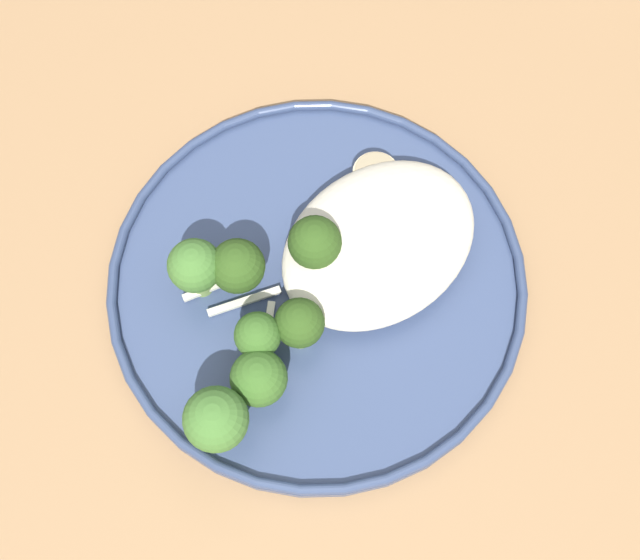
# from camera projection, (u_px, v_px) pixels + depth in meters

# --- Properties ---
(ground) EXTENTS (6.00, 6.00, 0.00)m
(ground) POSITION_uv_depth(u_px,v_px,m) (309.00, 467.00, 1.27)
(ground) COLOR #47423D
(wooden_dining_table) EXTENTS (1.40, 1.00, 0.74)m
(wooden_dining_table) POSITION_uv_depth(u_px,v_px,m) (300.00, 338.00, 0.66)
(wooden_dining_table) COLOR #9E754C
(wooden_dining_table) RESTS_ON ground
(dinner_plate) EXTENTS (0.29, 0.29, 0.02)m
(dinner_plate) POSITION_uv_depth(u_px,v_px,m) (320.00, 286.00, 0.58)
(dinner_plate) COLOR #38476B
(dinner_plate) RESTS_ON wooden_dining_table
(noodle_bed) EXTENTS (0.15, 0.11, 0.03)m
(noodle_bed) POSITION_uv_depth(u_px,v_px,m) (379.00, 243.00, 0.57)
(noodle_bed) COLOR beige
(noodle_bed) RESTS_ON dinner_plate
(seared_scallop_center_golden) EXTENTS (0.02, 0.02, 0.01)m
(seared_scallop_center_golden) POSITION_uv_depth(u_px,v_px,m) (319.00, 258.00, 0.57)
(seared_scallop_center_golden) COLOR beige
(seared_scallop_center_golden) RESTS_ON dinner_plate
(seared_scallop_large_seared) EXTENTS (0.03, 0.03, 0.02)m
(seared_scallop_large_seared) POSITION_uv_depth(u_px,v_px,m) (375.00, 176.00, 0.59)
(seared_scallop_large_seared) COLOR beige
(seared_scallop_large_seared) RESTS_ON dinner_plate
(seared_scallop_half_hidden) EXTENTS (0.02, 0.02, 0.01)m
(seared_scallop_half_hidden) POSITION_uv_depth(u_px,v_px,m) (376.00, 249.00, 0.57)
(seared_scallop_half_hidden) COLOR #E5C689
(seared_scallop_half_hidden) RESTS_ON dinner_plate
(seared_scallop_rear_pale) EXTENTS (0.02, 0.02, 0.02)m
(seared_scallop_rear_pale) POSITION_uv_depth(u_px,v_px,m) (350.00, 214.00, 0.58)
(seared_scallop_rear_pale) COLOR #E5C689
(seared_scallop_rear_pale) RESTS_ON dinner_plate
(broccoli_floret_small_sprig) EXTENTS (0.03, 0.03, 0.05)m
(broccoli_floret_small_sprig) POSITION_uv_depth(u_px,v_px,m) (258.00, 336.00, 0.53)
(broccoli_floret_small_sprig) COLOR #89A356
(broccoli_floret_small_sprig) RESTS_ON dinner_plate
(broccoli_floret_split_head) EXTENTS (0.04, 0.04, 0.06)m
(broccoli_floret_split_head) POSITION_uv_depth(u_px,v_px,m) (195.00, 267.00, 0.54)
(broccoli_floret_split_head) COLOR #7A994C
(broccoli_floret_split_head) RESTS_ON dinner_plate
(broccoli_floret_beside_noodles) EXTENTS (0.03, 0.03, 0.05)m
(broccoli_floret_beside_noodles) POSITION_uv_depth(u_px,v_px,m) (300.00, 324.00, 0.54)
(broccoli_floret_beside_noodles) COLOR #89A356
(broccoli_floret_beside_noodles) RESTS_ON dinner_plate
(broccoli_floret_front_edge) EXTENTS (0.04, 0.04, 0.05)m
(broccoli_floret_front_edge) POSITION_uv_depth(u_px,v_px,m) (259.00, 379.00, 0.52)
(broccoli_floret_front_edge) COLOR #89A356
(broccoli_floret_front_edge) RESTS_ON dinner_plate
(broccoli_floret_right_tilted) EXTENTS (0.04, 0.04, 0.05)m
(broccoli_floret_right_tilted) POSITION_uv_depth(u_px,v_px,m) (238.00, 267.00, 0.54)
(broccoli_floret_right_tilted) COLOR #7A994C
(broccoli_floret_right_tilted) RESTS_ON dinner_plate
(broccoli_floret_left_leaning) EXTENTS (0.04, 0.04, 0.06)m
(broccoli_floret_left_leaning) POSITION_uv_depth(u_px,v_px,m) (216.00, 420.00, 0.50)
(broccoli_floret_left_leaning) COLOR #7A994C
(broccoli_floret_left_leaning) RESTS_ON dinner_plate
(broccoli_floret_rear_charred) EXTENTS (0.04, 0.04, 0.05)m
(broccoli_floret_rear_charred) POSITION_uv_depth(u_px,v_px,m) (315.00, 244.00, 0.55)
(broccoli_floret_rear_charred) COLOR #89A356
(broccoli_floret_rear_charred) RESTS_ON dinner_plate
(onion_sliver_pale_crescent) EXTENTS (0.04, 0.02, 0.00)m
(onion_sliver_pale_crescent) POSITION_uv_depth(u_px,v_px,m) (300.00, 312.00, 0.56)
(onion_sliver_pale_crescent) COLOR silver
(onion_sliver_pale_crescent) RESTS_ON dinner_plate
(onion_sliver_long_sliver) EXTENTS (0.04, 0.02, 0.00)m
(onion_sliver_long_sliver) POSITION_uv_depth(u_px,v_px,m) (208.00, 289.00, 0.57)
(onion_sliver_long_sliver) COLOR silver
(onion_sliver_long_sliver) RESTS_ON dinner_plate
(onion_sliver_short_strip) EXTENTS (0.04, 0.04, 0.00)m
(onion_sliver_short_strip) POSITION_uv_depth(u_px,v_px,m) (266.00, 339.00, 0.56)
(onion_sliver_short_strip) COLOR silver
(onion_sliver_short_strip) RESTS_ON dinner_plate
(onion_sliver_curled_piece) EXTENTS (0.05, 0.02, 0.00)m
(onion_sliver_curled_piece) POSITION_uv_depth(u_px,v_px,m) (244.00, 301.00, 0.57)
(onion_sliver_curled_piece) COLOR silver
(onion_sliver_curled_piece) RESTS_ON dinner_plate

